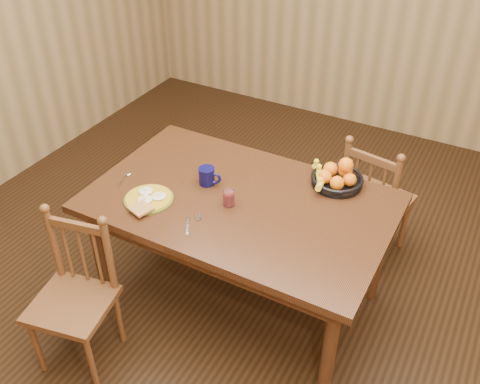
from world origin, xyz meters
The scene contains 10 objects.
room centered at (0.00, 0.00, 1.35)m, with size 4.52×5.02×2.72m.
dining_table centered at (0.00, 0.00, 0.67)m, with size 1.60×1.00×0.75m.
chair_far centered at (0.54, 0.78, 0.43)m, with size 0.45×0.44×0.87m.
chair_near centered at (-0.56, -0.75, 0.42)m, with size 0.45×0.44×0.86m.
breakfast_plate centered at (-0.42, -0.24, 0.76)m, with size 0.26×0.30×0.04m.
fork centered at (-0.12, -0.29, 0.75)m, with size 0.09×0.18×0.00m.
spoon centered at (-0.67, -0.12, 0.75)m, with size 0.05×0.16×0.01m.
coffee_mug centered at (-0.23, 0.04, 0.80)m, with size 0.13×0.09×0.10m.
juice_glass centered at (-0.03, -0.07, 0.79)m, with size 0.06×0.06×0.09m.
fruit_bowl centered at (0.40, 0.38, 0.80)m, with size 0.32×0.32×0.17m.
Camera 1 is at (1.10, -2.01, 2.46)m, focal length 40.00 mm.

